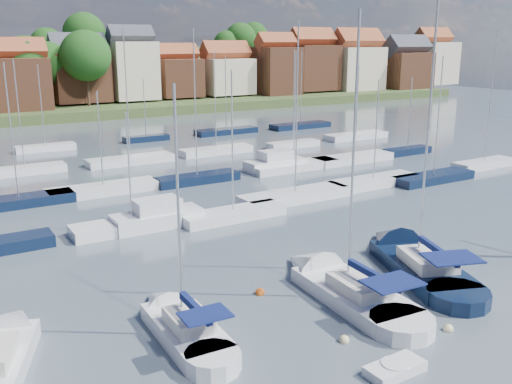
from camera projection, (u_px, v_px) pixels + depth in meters
ground at (135, 170)px, 63.59m from camera, size 260.00×260.00×0.00m
sailboat_left at (179, 324)px, 28.42m from camera, size 2.92×9.76×13.24m
sailboat_centre at (336, 285)px, 33.01m from camera, size 4.17×12.72×16.96m
sailboat_navy at (409, 258)px, 37.00m from camera, size 7.90×13.68×18.32m
sailboat_far at (1, 353)px, 25.79m from camera, size 6.25×10.64×13.76m
tender at (395, 369)px, 24.77m from camera, size 2.77×1.34×0.59m
buoy_c at (344, 342)px, 27.42m from camera, size 0.49×0.49×0.49m
buoy_d at (448, 331)px, 28.48m from camera, size 0.49×0.49×0.49m
buoy_e at (320, 267)px, 36.50m from camera, size 0.50×0.50×0.50m
buoy_g at (260, 294)px, 32.57m from camera, size 0.54×0.54×0.54m
marina_field at (168, 173)px, 60.42m from camera, size 79.62×41.41×15.93m
far_shore_town at (14, 80)px, 140.09m from camera, size 212.46×90.00×22.27m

